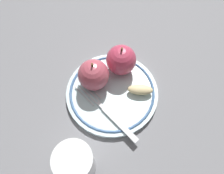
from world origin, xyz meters
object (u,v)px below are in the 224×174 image
object	(u,v)px
drinking_glass	(75,163)
apple_red_whole	(94,75)
apple_second_whole	(121,60)
fork	(108,112)
apple_slice_front	(140,90)
plate	(112,92)

from	to	relation	value
drinking_glass	apple_red_whole	bearing A→B (deg)	44.71
apple_second_whole	fork	size ratio (longest dim) A/B	0.42
drinking_glass	fork	bearing A→B (deg)	24.87
fork	apple_red_whole	bearing A→B (deg)	-20.46
apple_red_whole	fork	xyz separation A→B (m)	(-0.02, -0.08, -0.03)
apple_red_whole	apple_slice_front	size ratio (longest dim) A/B	1.37
plate	apple_second_whole	bearing A→B (deg)	34.28
apple_second_whole	fork	xyz separation A→B (m)	(-0.09, -0.07, -0.03)
apple_red_whole	plate	bearing A→B (deg)	-65.88
plate	apple_red_whole	bearing A→B (deg)	114.12
apple_red_whole	fork	distance (m)	0.09
apple_slice_front	drinking_glass	world-z (taller)	drinking_glass
apple_second_whole	apple_slice_front	xyz separation A→B (m)	(-0.00, -0.08, -0.03)
apple_slice_front	fork	bearing A→B (deg)	39.15
plate	apple_second_whole	world-z (taller)	apple_second_whole
fork	plate	bearing A→B (deg)	-52.94
plate	fork	size ratio (longest dim) A/B	1.14
apple_slice_front	drinking_glass	distance (m)	0.21
plate	drinking_glass	size ratio (longest dim) A/B	2.49
plate	apple_second_whole	xyz separation A→B (m)	(0.05, 0.04, 0.04)
plate	drinking_glass	world-z (taller)	drinking_glass
plate	drinking_glass	xyz separation A→B (m)	(-0.15, -0.09, 0.04)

